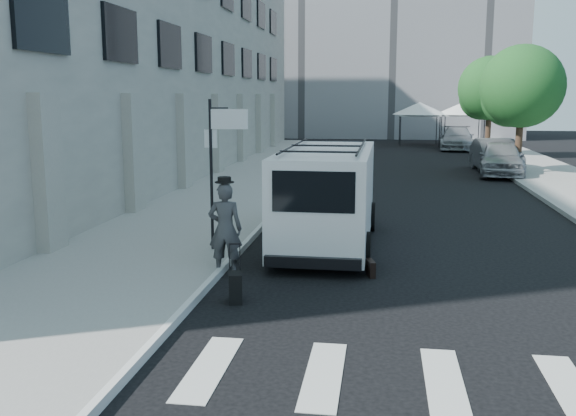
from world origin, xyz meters
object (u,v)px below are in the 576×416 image
(parked_car_b, at_px, (496,156))
(suitcase, at_px, (235,287))
(businessman, at_px, (225,229))
(cargo_van, at_px, (328,195))
(parked_car_c, at_px, (457,138))
(briefcase, at_px, (371,268))
(parked_car_a, at_px, (501,158))

(parked_car_b, bearing_deg, suitcase, -113.33)
(businessman, xyz_separation_m, suitcase, (0.62, -1.80, -0.69))
(parked_car_b, bearing_deg, cargo_van, -115.10)
(parked_car_b, distance_m, parked_car_c, 13.25)
(cargo_van, relative_size, parked_car_c, 1.21)
(businessman, xyz_separation_m, briefcase, (3.03, 0.30, -0.81))
(cargo_van, distance_m, parked_car_b, 17.84)
(parked_car_c, bearing_deg, briefcase, -93.42)
(cargo_van, height_order, parked_car_a, cargo_van)
(parked_car_a, relative_size, parked_car_c, 0.90)
(briefcase, distance_m, parked_car_b, 20.10)
(businessman, height_order, cargo_van, cargo_van)
(suitcase, relative_size, parked_car_b, 0.22)
(briefcase, relative_size, parked_car_a, 0.09)
(businessman, xyz_separation_m, parked_car_b, (8.70, 19.57, -0.17))
(parked_car_c, bearing_deg, cargo_van, -96.41)
(businessman, height_order, suitcase, businessman)
(cargo_van, relative_size, parked_car_b, 1.32)
(briefcase, relative_size, suitcase, 0.41)
(suitcase, distance_m, cargo_van, 5.14)
(suitcase, relative_size, parked_car_c, 0.20)
(businessman, distance_m, suitcase, 2.02)
(cargo_van, distance_m, parked_car_a, 16.58)
(suitcase, relative_size, parked_car_a, 0.22)
(parked_car_a, distance_m, parked_car_c, 14.62)
(businessman, bearing_deg, parked_car_c, -107.74)
(businessman, relative_size, parked_car_c, 0.36)
(cargo_van, bearing_deg, parked_car_b, 68.10)
(suitcase, bearing_deg, cargo_van, 61.26)
(cargo_van, bearing_deg, parked_car_a, 66.28)
(cargo_van, relative_size, parked_car_a, 1.34)
(parked_car_b, height_order, parked_car_c, parked_car_b)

